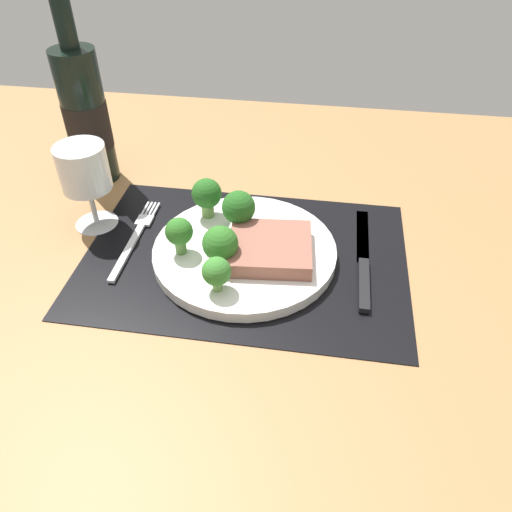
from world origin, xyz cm
name	(u,v)px	position (x,y,z in cm)	size (l,w,h in cm)	color
ground_plane	(245,265)	(0.00, 0.00, -1.50)	(140.00, 110.00, 3.00)	#996D42
placemat	(245,256)	(0.00, 0.00, 0.15)	(46.15, 32.39, 0.30)	black
plate	(245,251)	(0.00, 0.00, 1.10)	(26.15, 26.15, 1.60)	white
steak	(270,248)	(3.79, -1.06, 3.02)	(11.29, 10.66, 2.24)	#8C5647
broccoli_near_steak	(207,195)	(-6.87, 6.84, 5.67)	(4.52, 4.52, 6.24)	#6B994C
broccoli_near_fork	(179,233)	(-8.59, -2.42, 5.33)	(3.84, 3.84, 5.55)	#5B8942
broccoli_front_edge	(220,244)	(-2.60, -3.74, 5.10)	(4.87, 4.87, 5.73)	#5B8942
broccoli_back_left	(239,208)	(-1.60, 4.46, 5.45)	(4.90, 4.90, 6.09)	#6B994C
broccoli_center	(217,272)	(-1.98, -9.02, 4.89)	(3.76, 3.76, 4.97)	#6B994C
fork	(135,237)	(-16.96, 1.42, 0.55)	(2.40, 19.20, 0.50)	silver
knife	(364,263)	(16.89, 0.53, 0.60)	(1.80, 23.00, 0.80)	black
wine_bottle	(86,115)	(-29.39, 18.08, 11.66)	(7.25, 7.25, 31.95)	black
wine_glass	(84,173)	(-24.32, 4.54, 9.21)	(7.27, 7.27, 13.38)	silver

